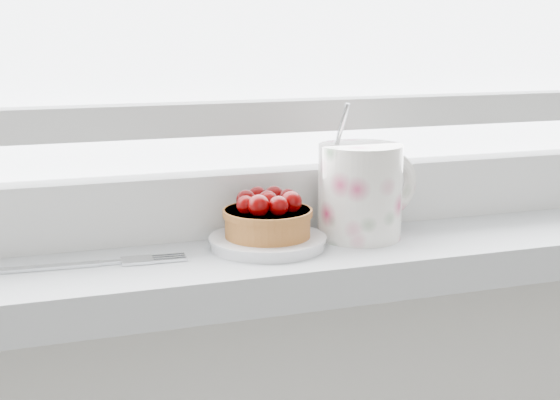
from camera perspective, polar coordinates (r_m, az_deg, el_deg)
name	(u,v)px	position (r m, az deg, el deg)	size (l,w,h in m)	color
saucer	(268,242)	(0.82, -0.91, -3.07)	(0.12, 0.12, 0.01)	white
raspberry_tart	(268,216)	(0.81, -0.90, -1.20)	(0.09, 0.09, 0.05)	#945320
floral_mug	(362,189)	(0.86, 6.04, 0.81)	(0.14, 0.11, 0.15)	white
fork	(82,265)	(0.78, -14.28, -4.60)	(0.20, 0.03, 0.00)	silver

